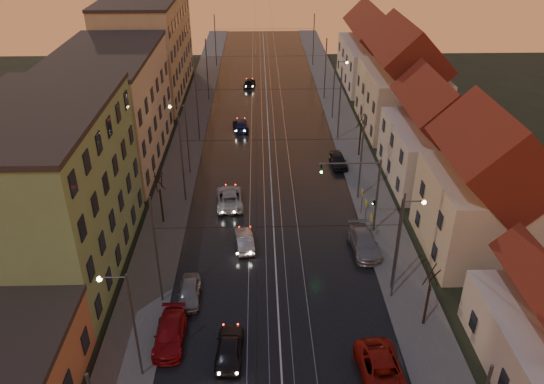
{
  "coord_description": "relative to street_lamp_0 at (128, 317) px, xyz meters",
  "views": [
    {
      "loc": [
        -1.25,
        -21.85,
        26.48
      ],
      "look_at": [
        -0.07,
        21.4,
        2.33
      ],
      "focal_mm": 35.0,
      "sensor_mm": 36.0,
      "label": 1
    }
  ],
  "objects": [
    {
      "name": "catenary_pole_r_1",
      "position": [
        17.7,
        7.0,
        -0.39
      ],
      "size": [
        0.16,
        0.16,
        9.0
      ],
      "primitive_type": "cylinder",
      "color": "#595B60",
      "rests_on": "ground"
    },
    {
      "name": "traffic_light_mast",
      "position": [
        17.1,
        16.0,
        -0.29
      ],
      "size": [
        5.3,
        0.32,
        7.2
      ],
      "color": "#595B60",
      "rests_on": "ground"
    },
    {
      "name": "catenary_pole_l_5",
      "position": [
        0.5,
        70.0,
        -0.39
      ],
      "size": [
        0.16,
        0.16,
        9.0
      ],
      "primitive_type": "cylinder",
      "color": "#595B60",
      "rests_on": "ground"
    },
    {
      "name": "driving_car_3",
      "position": [
        5.53,
        40.4,
        -4.25
      ],
      "size": [
        2.36,
        4.58,
        1.27
      ],
      "primitive_type": "imported",
      "rotation": [
        0.0,
        0.0,
        3.28
      ],
      "color": "#171F46",
      "rests_on": "ground"
    },
    {
      "name": "road",
      "position": [
        9.1,
        38.0,
        -4.87
      ],
      "size": [
        16.0,
        120.0,
        0.04
      ],
      "primitive_type": "cube",
      "color": "black",
      "rests_on": "ground"
    },
    {
      "name": "catenary_pole_r_4",
      "position": [
        17.7,
        52.0,
        -0.39
      ],
      "size": [
        0.16,
        0.16,
        9.0
      ],
      "primitive_type": "cylinder",
      "color": "#595B60",
      "rests_on": "ground"
    },
    {
      "name": "catenary_pole_l_3",
      "position": [
        0.5,
        37.0,
        -0.39
      ],
      "size": [
        0.16,
        0.16,
        9.0
      ],
      "primitive_type": "cylinder",
      "color": "#595B60",
      "rests_on": "ground"
    },
    {
      "name": "parked_left_3",
      "position": [
        2.51,
        7.22,
        -4.21
      ],
      "size": [
        1.69,
        4.02,
        1.36
      ],
      "primitive_type": "imported",
      "rotation": [
        0.0,
        0.0,
        0.02
      ],
      "color": "gray",
      "rests_on": "ground"
    },
    {
      "name": "driving_car_2",
      "position": [
        4.91,
        21.26,
        -4.14
      ],
      "size": [
        2.89,
        5.55,
        1.49
      ],
      "primitive_type": "imported",
      "rotation": [
        0.0,
        0.0,
        3.22
      ],
      "color": "#B3B3B3",
      "rests_on": "ground"
    },
    {
      "name": "bare_tree_1",
      "position": [
        19.31,
        4.0,
        -2.4
      ],
      "size": [
        1.09,
        1.09,
        5.11
      ],
      "color": "black",
      "rests_on": "ground"
    },
    {
      "name": "bare_tree_2",
      "position": [
        19.51,
        32.0,
        -2.4
      ],
      "size": [
        1.09,
        1.09,
        5.11
      ],
      "color": "black",
      "rests_on": "ground"
    },
    {
      "name": "street_lamp_3",
      "position": [
        18.21,
        44.0,
        0.0
      ],
      "size": [
        1.75,
        0.32,
        8.0
      ],
      "color": "#595B60",
      "rests_on": "ground"
    },
    {
      "name": "apartment_left_3",
      "position": [
        -8.4,
        56.0,
        2.11
      ],
      "size": [
        10.0,
        24.0,
        14.0
      ],
      "primitive_type": "cube",
      "color": "tan",
      "rests_on": "ground"
    },
    {
      "name": "house_right_3",
      "position": [
        26.1,
        41.0,
        0.92
      ],
      "size": [
        9.18,
        14.28,
        11.5
      ],
      "color": "beige",
      "rests_on": "ground"
    },
    {
      "name": "tram_rail_2",
      "position": [
        9.87,
        38.0,
        -4.83
      ],
      "size": [
        0.06,
        120.0,
        0.03
      ],
      "primitive_type": "cube",
      "color": "gray",
      "rests_on": "road"
    },
    {
      "name": "parked_right_0",
      "position": [
        15.3,
        -1.01,
        -4.1
      ],
      "size": [
        2.95,
        5.83,
        1.58
      ],
      "primitive_type": "imported",
      "rotation": [
        0.0,
        0.0,
        0.06
      ],
      "color": "#9B170F",
      "rests_on": "ground"
    },
    {
      "name": "catenary_pole_r_2",
      "position": [
        17.7,
        22.0,
        -0.39
      ],
      "size": [
        0.16,
        0.16,
        9.0
      ],
      "primitive_type": "cylinder",
      "color": "#595B60",
      "rests_on": "ground"
    },
    {
      "name": "parked_right_1",
      "position": [
        16.7,
        13.13,
        -4.12
      ],
      "size": [
        2.46,
        5.38,
        1.53
      ],
      "primitive_type": "imported",
      "rotation": [
        0.0,
        0.0,
        0.06
      ],
      "color": "gray",
      "rests_on": "ground"
    },
    {
      "name": "house_right_2",
      "position": [
        26.1,
        26.0,
        -0.24
      ],
      "size": [
        9.18,
        12.24,
        9.2
      ],
      "color": "beige",
      "rests_on": "ground"
    },
    {
      "name": "catenary_pole_l_2",
      "position": [
        0.5,
        22.0,
        -0.39
      ],
      "size": [
        0.16,
        0.16,
        9.0
      ],
      "primitive_type": "cylinder",
      "color": "#595B60",
      "rests_on": "ground"
    },
    {
      "name": "street_lamp_0",
      "position": [
        0.0,
        0.0,
        0.0
      ],
      "size": [
        1.75,
        0.32,
        8.0
      ],
      "color": "#595B60",
      "rests_on": "ground"
    },
    {
      "name": "tram_rail_0",
      "position": [
        6.9,
        38.0,
        -4.83
      ],
      "size": [
        0.06,
        120.0,
        0.03
      ],
      "primitive_type": "cube",
      "color": "gray",
      "rests_on": "road"
    },
    {
      "name": "tram_rail_1",
      "position": [
        8.33,
        38.0,
        -4.83
      ],
      "size": [
        0.06,
        120.0,
        0.03
      ],
      "primitive_type": "cube",
      "color": "gray",
      "rests_on": "road"
    },
    {
      "name": "driving_car_4",
      "position": [
        6.49,
        58.2,
        -4.22
      ],
      "size": [
        2.1,
        4.11,
        1.34
      ],
      "primitive_type": "imported",
      "rotation": [
        0.0,
        0.0,
        3.01
      ],
      "color": "black",
      "rests_on": "ground"
    },
    {
      "name": "apartment_left_2",
      "position": [
        -8.4,
        32.0,
        1.11
      ],
      "size": [
        10.0,
        20.0,
        12.0
      ],
      "primitive_type": "cube",
      "color": "#BEAE93",
      "rests_on": "ground"
    },
    {
      "name": "bare_tree_0",
      "position": [
        -1.09,
        18.0,
        -2.4
      ],
      "size": [
        1.09,
        1.09,
        5.11
      ],
      "color": "black",
      "rests_on": "ground"
    },
    {
      "name": "tram_rail_3",
      "position": [
        11.3,
        38.0,
        -4.83
      ],
      "size": [
        0.06,
        120.0,
        0.03
      ],
      "primitive_type": "cube",
      "color": "gray",
      "rests_on": "road"
    },
    {
      "name": "parked_left_2",
      "position": [
        1.68,
        2.86,
        -4.19
      ],
      "size": [
        1.97,
        4.82,
        1.4
      ],
      "primitive_type": "imported",
      "rotation": [
        0.0,
        0.0,
        -0.0
      ],
      "color": "maroon",
      "rests_on": "ground"
    },
    {
      "name": "house_right_4",
      "position": [
        26.1,
        59.0,
        0.16
      ],
      "size": [
        9.18,
        16.32,
        10.0
      ],
      "color": "beige",
      "rests_on": "ground"
    },
    {
      "name": "catenary_pole_l_4",
      "position": [
        0.5,
        52.0,
        -0.39
      ],
      "size": [
        0.16,
        0.16,
        9.0
      ],
      "primitive_type": "cylinder",
      "color": "#595B60",
      "rests_on": "ground"
    },
    {
      "name": "house_right_1",
      "position": [
        26.1,
        13.0,
        0.56
      ],
      "size": [
        8.67,
        10.2,
        10.8
      ],
      "color": "beige",
      "rests_on": "ground"
    },
    {
      "name": "catenary_pole_r_3",
      "position": [
        17.7,
        37.0,
        -0.39
      ],
      "size": [
        0.16,
        0.16,
        9.0
      ],
      "primitive_type": "cylinder",
      "color": "#595B60",
      "rests_on": "ground"
    },
    {
      "name": "driving_car_1",
      "position": [
        6.5,
        13.96,
        -4.22
      ],
      "size": [
        1.92,
        4.18,
        1.33
      ],
      "primitive_type": "imported",
      "rotation": [
        0.0,
        0.0,
        3.27
      ],
      "color": "#ABABB1",
      "rests_on": "ground"
    },
    {
      "name": "catenary_pole_r_5",
      "position": [
        17.7,
        70.0,
        -0.39
      ],
      "size": [
        0.16,
        0.16,
        9.0
      ],
      "primitive_type": "cylinder",
      "color": "#595B60",
      "rests_on": "ground"
    },
    {
      "name": "sidewalk_right",
      "position": [
        19.1,
        38.0,
        -4.81
      ],
      "size": [
        4.0,
        120.0,
        0.15
      ],
      "primitive_type": "cube",
      "color": "#4C4C4C",
      "rests_on": "ground"
    },
    {
      "name": "street_lamp_2",
      "position": [
        0.0,
        28.0,
        0.0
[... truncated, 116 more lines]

